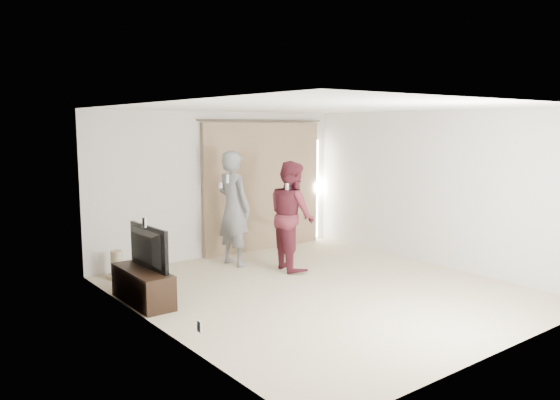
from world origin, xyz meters
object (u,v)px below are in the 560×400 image
(tv, at_px, (142,248))
(person_man, at_px, (234,208))
(person_woman, at_px, (292,215))
(tv_console, at_px, (143,286))

(tv, bearing_deg, person_man, -66.81)
(tv, height_order, person_woman, person_woman)
(tv_console, height_order, tv, tv)
(tv_console, distance_m, person_man, 2.40)
(person_woman, bearing_deg, tv, -176.62)
(tv_console, bearing_deg, tv, 0.00)
(tv, bearing_deg, tv_console, -0.00)
(tv_console, bearing_deg, person_man, 25.20)
(person_man, bearing_deg, tv, -154.80)
(tv_console, height_order, person_woman, person_woman)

